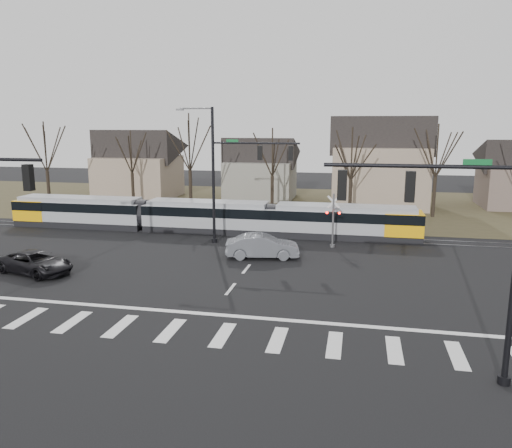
% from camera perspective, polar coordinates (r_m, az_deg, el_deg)
% --- Properties ---
extents(ground, '(140.00, 140.00, 0.00)m').
position_cam_1_polar(ground, '(26.07, -4.03, -8.82)').
color(ground, black).
extents(grass_verge, '(140.00, 28.00, 0.01)m').
position_cam_1_polar(grass_verge, '(56.65, 4.69, 2.23)').
color(grass_verge, '#38331E').
rests_on(grass_verge, ground).
extents(crosswalk, '(27.00, 2.60, 0.01)m').
position_cam_1_polar(crosswalk, '(22.52, -6.83, -12.22)').
color(crosswalk, silver).
rests_on(crosswalk, ground).
extents(stop_line, '(28.00, 0.35, 0.01)m').
position_cam_1_polar(stop_line, '(24.45, -5.19, -10.23)').
color(stop_line, silver).
rests_on(stop_line, ground).
extents(lane_dashes, '(0.18, 30.00, 0.01)m').
position_cam_1_polar(lane_dashes, '(41.09, 1.97, -1.24)').
color(lane_dashes, silver).
rests_on(lane_dashes, ground).
extents(rail_pair, '(90.00, 1.52, 0.06)m').
position_cam_1_polar(rail_pair, '(40.89, 1.92, -1.27)').
color(rail_pair, '#59595E').
rests_on(rail_pair, ground).
extents(tram, '(34.97, 2.60, 2.65)m').
position_cam_1_polar(tram, '(42.11, -5.69, 1.01)').
color(tram, gray).
rests_on(tram, ground).
extents(sedan, '(3.51, 5.57, 1.63)m').
position_cam_1_polar(sedan, '(33.95, 0.74, -2.55)').
color(sedan, slate).
rests_on(sedan, ground).
extents(suv, '(4.88, 6.11, 1.36)m').
position_cam_1_polar(suv, '(33.35, -23.90, -4.04)').
color(suv, black).
rests_on(suv, ground).
extents(signal_pole_near_right, '(6.72, 0.44, 8.00)m').
position_cam_1_polar(signal_pole_near_right, '(18.27, 22.15, -1.57)').
color(signal_pole_near_right, black).
rests_on(signal_pole_near_right, ground).
extents(signal_pole_far, '(9.28, 0.44, 10.20)m').
position_cam_1_polar(signal_pole_far, '(37.31, -2.56, 6.32)').
color(signal_pole_far, black).
rests_on(signal_pole_far, ground).
extents(rail_crossing_signal, '(1.08, 0.36, 4.00)m').
position_cam_1_polar(rail_crossing_signal, '(37.05, 8.79, 0.20)').
color(rail_crossing_signal, '#59595B').
rests_on(rail_crossing_signal, ground).
extents(tree_row, '(59.20, 7.20, 10.00)m').
position_cam_1_polar(tree_row, '(49.91, 6.23, 6.74)').
color(tree_row, black).
rests_on(tree_row, ground).
extents(house_a, '(9.72, 8.64, 8.60)m').
position_cam_1_polar(house_a, '(63.58, -13.34, 7.01)').
color(house_a, gray).
rests_on(house_a, ground).
extents(house_b, '(8.64, 7.56, 7.65)m').
position_cam_1_polar(house_b, '(60.88, 0.51, 6.67)').
color(house_b, slate).
rests_on(house_b, ground).
extents(house_c, '(10.80, 8.64, 10.10)m').
position_cam_1_polar(house_c, '(56.70, 14.04, 7.26)').
color(house_c, gray).
rests_on(house_c, ground).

